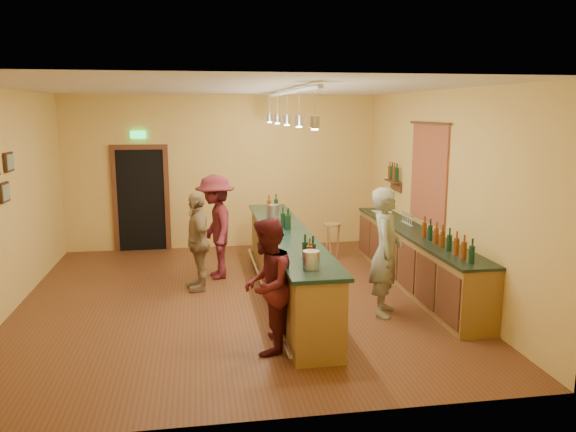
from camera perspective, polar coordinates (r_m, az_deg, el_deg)
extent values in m
plane|color=#572E19|center=(8.82, -5.28, -8.43)|extent=(7.00, 7.00, 0.00)
cube|color=silver|center=(8.35, -5.67, 12.81)|extent=(6.50, 7.00, 0.02)
cube|color=#DFB153|center=(11.91, -6.60, 4.42)|extent=(6.50, 0.02, 3.20)
cube|color=#DFB153|center=(5.02, -2.79, -4.12)|extent=(6.50, 0.02, 3.20)
cube|color=#DFB153|center=(8.85, -26.97, 1.18)|extent=(0.02, 7.00, 3.20)
cube|color=#DFB153|center=(9.23, 15.10, 2.33)|extent=(0.02, 7.00, 3.20)
cube|color=black|center=(12.00, -14.67, 1.55)|extent=(0.95, 0.06, 2.10)
cube|color=#472415|center=(12.04, -17.17, 1.45)|extent=(0.10, 0.08, 2.10)
cube|color=#472415|center=(11.94, -12.18, 1.61)|extent=(0.10, 0.08, 2.10)
cube|color=#472415|center=(11.86, -14.93, 6.78)|extent=(1.15, 0.08, 0.10)
cube|color=#19E54C|center=(11.84, -15.00, 7.99)|extent=(0.30, 0.04, 0.15)
cube|color=maroon|center=(9.56, 14.09, 4.16)|extent=(0.03, 1.40, 1.60)
cube|color=#472415|center=(10.95, 10.60, 3.51)|extent=(0.16, 0.55, 0.03)
cube|color=#472415|center=(10.99, 10.93, 3.00)|extent=(0.03, 0.55, 0.18)
cube|color=brown|center=(9.53, 12.74, -4.37)|extent=(0.55, 4.50, 0.90)
cube|color=black|center=(9.42, 12.85, -1.61)|extent=(0.60, 4.55, 0.04)
cylinder|color=silver|center=(10.60, 10.26, 0.20)|extent=(0.09, 0.09, 0.09)
cube|color=silver|center=(11.06, 9.25, 0.45)|extent=(0.22, 0.30, 0.01)
cube|color=brown|center=(8.76, -0.11, -5.10)|extent=(0.60, 5.00, 1.00)
cube|color=black|center=(8.63, -0.11, -1.74)|extent=(0.70, 5.10, 0.05)
cylinder|color=silver|center=(8.81, -2.44, -7.39)|extent=(0.05, 5.00, 0.05)
cylinder|color=silver|center=(6.58, 2.36, -4.49)|extent=(0.20, 0.20, 0.22)
cylinder|color=silver|center=(9.76, -1.51, 0.51)|extent=(0.20, 0.20, 0.22)
cube|color=silver|center=(8.43, -0.11, 12.43)|extent=(0.06, 4.60, 0.05)
cylinder|color=silver|center=(6.46, 2.75, 11.27)|extent=(0.01, 0.01, 0.35)
cylinder|color=#A5A5AD|center=(6.46, 2.73, 9.50)|extent=(0.11, 0.11, 0.14)
cylinder|color=#FFEABF|center=(6.47, 2.73, 8.79)|extent=(0.08, 0.08, 0.02)
cylinder|color=silver|center=(7.45, 1.13, 11.20)|extent=(0.01, 0.01, 0.35)
cylinder|color=#A5A5AD|center=(7.45, 1.12, 9.66)|extent=(0.11, 0.11, 0.14)
cylinder|color=#FFEABF|center=(7.45, 1.12, 9.05)|extent=(0.08, 0.08, 0.02)
cylinder|color=silver|center=(8.43, -0.11, 11.14)|extent=(0.01, 0.01, 0.35)
cylinder|color=#A5A5AD|center=(8.43, -0.11, 9.78)|extent=(0.11, 0.11, 0.14)
cylinder|color=#FFEABF|center=(8.43, -0.11, 9.24)|extent=(0.08, 0.08, 0.02)
cylinder|color=silver|center=(9.42, -1.09, 11.09)|extent=(0.01, 0.01, 0.35)
cylinder|color=#A5A5AD|center=(9.42, -1.09, 9.87)|extent=(0.11, 0.11, 0.14)
cylinder|color=#FFEABF|center=(9.42, -1.09, 9.39)|extent=(0.08, 0.08, 0.02)
cylinder|color=silver|center=(10.41, -1.89, 11.05)|extent=(0.01, 0.01, 0.35)
cylinder|color=#A5A5AD|center=(10.41, -1.88, 9.94)|extent=(0.11, 0.11, 0.14)
cylinder|color=#FFEABF|center=(10.41, -1.88, 9.50)|extent=(0.08, 0.08, 0.02)
imported|color=gray|center=(8.05, 9.91, -3.61)|extent=(0.67, 0.79, 1.84)
imported|color=#59191E|center=(6.76, -2.13, -7.07)|extent=(0.86, 0.97, 1.65)
imported|color=#997A51|center=(9.18, -9.16, -2.54)|extent=(0.56, 1.00, 1.61)
imported|color=#59191E|center=(9.77, -7.36, -1.10)|extent=(0.82, 1.25, 1.81)
cylinder|color=#A86E4C|center=(11.06, 4.49, -0.86)|extent=(0.34, 0.34, 0.04)
cylinder|color=#A86E4C|center=(11.16, 5.11, -2.59)|extent=(0.04, 0.04, 0.66)
cylinder|color=#A86E4C|center=(11.22, 4.01, -2.50)|extent=(0.04, 0.04, 0.66)
cylinder|color=#A86E4C|center=(11.01, 4.28, -2.76)|extent=(0.04, 0.04, 0.66)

